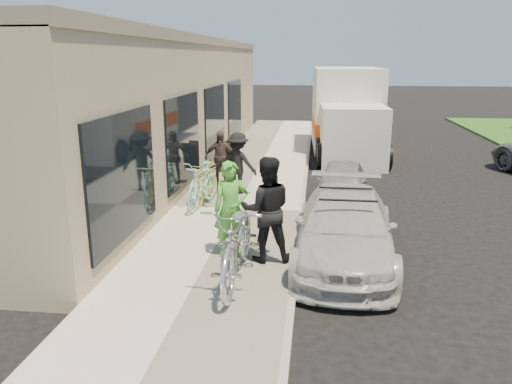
{
  "coord_description": "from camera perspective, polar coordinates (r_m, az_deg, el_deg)",
  "views": [
    {
      "loc": [
        -0.16,
        -8.15,
        3.6
      ],
      "look_at": [
        -1.3,
        1.22,
        1.05
      ],
      "focal_mm": 35.0,
      "sensor_mm": 36.0,
      "label": 1
    }
  ],
  "objects": [
    {
      "name": "ground",
      "position": [
        8.91,
        7.45,
        -8.84
      ],
      "size": [
        120.0,
        120.0,
        0.0
      ],
      "primitive_type": "plane",
      "color": "black",
      "rests_on": "ground"
    },
    {
      "name": "sidewalk",
      "position": [
        11.84,
        -2.33,
        -2.21
      ],
      "size": [
        3.0,
        34.0,
        0.15
      ],
      "primitive_type": "cube",
      "color": "beige",
      "rests_on": "ground"
    },
    {
      "name": "curb",
      "position": [
        11.7,
        5.19,
        -2.52
      ],
      "size": [
        0.12,
        34.0,
        0.13
      ],
      "primitive_type": "cube",
      "color": "#99958C",
      "rests_on": "ground"
    },
    {
      "name": "storefront",
      "position": [
        16.99,
        -10.66,
        9.89
      ],
      "size": [
        3.6,
        20.0,
        4.22
      ],
      "color": "tan",
      "rests_on": "ground"
    },
    {
      "name": "bike_rack",
      "position": [
        12.77,
        -4.86,
        1.65
      ],
      "size": [
        0.17,
        0.56,
        0.81
      ],
      "rotation": [
        0.0,
        0.0,
        -0.23
      ],
      "color": "black",
      "rests_on": "sidewalk"
    },
    {
      "name": "sandwich_board",
      "position": [
        15.56,
        -3.47,
        4.04
      ],
      "size": [
        0.67,
        0.67,
        0.91
      ],
      "rotation": [
        0.0,
        0.0,
        0.23
      ],
      "color": "black",
      "rests_on": "sidewalk"
    },
    {
      "name": "sedan_white",
      "position": [
        9.19,
        10.13,
        -4.05
      ],
      "size": [
        1.94,
        4.35,
        1.28
      ],
      "rotation": [
        0.0,
        0.0,
        -0.05
      ],
      "color": "#B9B9B5",
      "rests_on": "ground"
    },
    {
      "name": "sedan_silver",
      "position": [
        12.86,
        9.79,
        1.06
      ],
      "size": [
        1.53,
        3.18,
        1.05
      ],
      "primitive_type": "imported",
      "rotation": [
        0.0,
        0.0,
        -0.1
      ],
      "color": "#A4A4A9",
      "rests_on": "ground"
    },
    {
      "name": "moving_truck",
      "position": [
        19.72,
        10.3,
        8.56
      ],
      "size": [
        2.69,
        6.62,
        3.21
      ],
      "rotation": [
        0.0,
        0.0,
        0.04
      ],
      "color": "white",
      "rests_on": "ground"
    },
    {
      "name": "tandem_bike",
      "position": [
        7.92,
        -2.0,
        -5.47
      ],
      "size": [
        0.89,
        2.54,
        1.34
      ],
      "primitive_type": "imported",
      "rotation": [
        0.0,
        0.0,
        0.0
      ],
      "color": "silver",
      "rests_on": "sidewalk"
    },
    {
      "name": "woman_rider",
      "position": [
        8.83,
        -2.86,
        -1.97
      ],
      "size": [
        0.72,
        0.59,
        1.72
      ],
      "primitive_type": "imported",
      "rotation": [
        0.0,
        0.0,
        0.32
      ],
      "color": "green",
      "rests_on": "sidewalk"
    },
    {
      "name": "man_standing",
      "position": [
        8.58,
        1.19,
        -2.01
      ],
      "size": [
        1.01,
        0.85,
        1.85
      ],
      "primitive_type": "imported",
      "rotation": [
        0.0,
        0.0,
        3.32
      ],
      "color": "black",
      "rests_on": "sidewalk"
    },
    {
      "name": "cruiser_bike_a",
      "position": [
        11.9,
        -6.17,
        0.8
      ],
      "size": [
        0.76,
        1.8,
        1.05
      ],
      "primitive_type": "imported",
      "rotation": [
        0.0,
        0.0,
        -0.16
      ],
      "color": "#8DD2C5",
      "rests_on": "sidewalk"
    },
    {
      "name": "cruiser_bike_b",
      "position": [
        12.7,
        -6.04,
        1.53
      ],
      "size": [
        0.85,
        1.9,
        0.97
      ],
      "primitive_type": "imported",
      "rotation": [
        0.0,
        0.0,
        -0.12
      ],
      "color": "#8DD2C5",
      "rests_on": "sidewalk"
    },
    {
      "name": "cruiser_bike_c",
      "position": [
        12.22,
        -5.73,
        1.0
      ],
      "size": [
        0.65,
        1.65,
        0.97
      ],
      "primitive_type": "imported",
      "rotation": [
        0.0,
        0.0,
        -0.13
      ],
      "color": "gold",
      "rests_on": "sidewalk"
    },
    {
      "name": "bystander_a",
      "position": [
        12.97,
        -2.08,
        3.33
      ],
      "size": [
        1.17,
        0.88,
        1.6
      ],
      "primitive_type": "imported",
      "rotation": [
        0.0,
        0.0,
        2.83
      ],
      "color": "black",
      "rests_on": "sidewalk"
    },
    {
      "name": "bystander_b",
      "position": [
        13.92,
        -4.12,
        3.9
      ],
      "size": [
        0.91,
        0.45,
        1.5
      ],
      "primitive_type": "imported",
      "rotation": [
        0.0,
        0.0,
        0.1
      ],
      "color": "#4F3D38",
      "rests_on": "sidewalk"
    }
  ]
}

